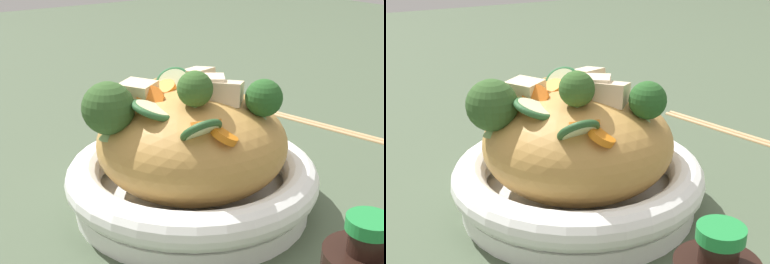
{
  "view_description": "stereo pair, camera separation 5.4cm",
  "coord_description": "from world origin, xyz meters",
  "views": [
    {
      "loc": [
        -0.41,
        0.29,
        0.28
      ],
      "look_at": [
        0.0,
        0.0,
        0.09
      ],
      "focal_mm": 49.09,
      "sensor_mm": 36.0,
      "label": 1
    },
    {
      "loc": [
        -0.44,
        0.25,
        0.28
      ],
      "look_at": [
        0.0,
        0.0,
        0.09
      ],
      "focal_mm": 49.09,
      "sensor_mm": 36.0,
      "label": 2
    }
  ],
  "objects": [
    {
      "name": "carrot_coins",
      "position": [
        -0.02,
        0.02,
        0.12
      ],
      "size": [
        0.15,
        0.1,
        0.04
      ],
      "color": "orange",
      "rests_on": "serving_bowl"
    },
    {
      "name": "ground_plane",
      "position": [
        0.0,
        0.0,
        0.0
      ],
      "size": [
        3.0,
        3.0,
        0.0
      ],
      "primitive_type": "plane",
      "color": "#43513B"
    },
    {
      "name": "chicken_chunks",
      "position": [
        0.0,
        -0.0,
        0.13
      ],
      "size": [
        0.1,
        0.11,
        0.03
      ],
      "color": "beige",
      "rests_on": "serving_bowl"
    },
    {
      "name": "serving_bowl",
      "position": [
        0.0,
        0.0,
        0.03
      ],
      "size": [
        0.27,
        0.27,
        0.06
      ],
      "color": "white",
      "rests_on": "ground_plane"
    },
    {
      "name": "chopsticks_pair",
      "position": [
        0.07,
        -0.3,
        0.0
      ],
      "size": [
        0.23,
        0.07,
        0.01
      ],
      "color": "tan",
      "rests_on": "ground_plane"
    },
    {
      "name": "zucchini_slices",
      "position": [
        -0.02,
        0.03,
        0.12
      ],
      "size": [
        0.14,
        0.11,
        0.05
      ],
      "color": "beige",
      "rests_on": "serving_bowl"
    },
    {
      "name": "noodle_heap",
      "position": [
        0.0,
        -0.0,
        0.07
      ],
      "size": [
        0.2,
        0.2,
        0.11
      ],
      "color": "#B68541",
      "rests_on": "serving_bowl"
    },
    {
      "name": "broccoli_florets",
      "position": [
        -0.01,
        0.04,
        0.13
      ],
      "size": [
        0.14,
        0.19,
        0.07
      ],
      "color": "#9CC075",
      "rests_on": "serving_bowl"
    }
  ]
}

